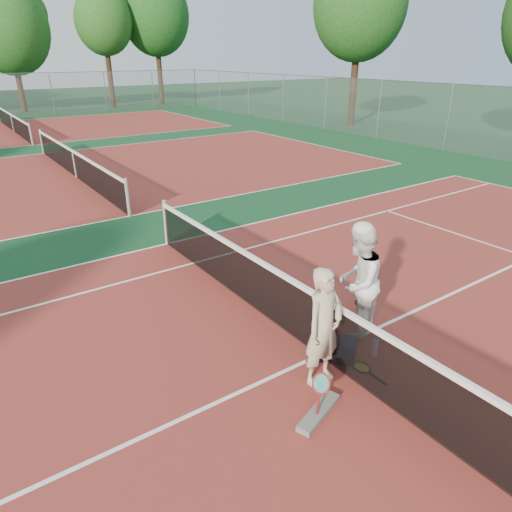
% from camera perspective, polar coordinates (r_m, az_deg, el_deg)
% --- Properties ---
extents(ground, '(130.00, 130.00, 0.00)m').
position_cam_1_polar(ground, '(7.24, 7.95, -12.19)').
color(ground, '#0F3A1E').
rests_on(ground, ground).
extents(court_main, '(23.77, 10.97, 0.01)m').
position_cam_1_polar(court_main, '(7.24, 7.95, -12.17)').
color(court_main, maroon).
rests_on(court_main, ground).
extents(court_far_a, '(23.77, 10.97, 0.01)m').
position_cam_1_polar(court_far_a, '(18.64, -21.52, 9.15)').
color(court_far_a, maroon).
rests_on(court_far_a, ground).
extents(court_far_b, '(23.77, 10.97, 0.01)m').
position_cam_1_polar(court_far_b, '(31.74, -27.99, 13.58)').
color(court_far_b, maroon).
rests_on(court_far_b, ground).
extents(net_main, '(0.10, 10.98, 1.02)m').
position_cam_1_polar(net_main, '(6.95, 8.18, -8.78)').
color(net_main, black).
rests_on(net_main, ground).
extents(net_far_a, '(0.10, 10.98, 1.02)m').
position_cam_1_polar(net_far_a, '(18.53, -21.75, 10.66)').
color(net_far_a, black).
rests_on(net_far_a, ground).
extents(net_far_b, '(0.10, 10.98, 1.02)m').
position_cam_1_polar(net_far_b, '(31.67, -28.17, 14.47)').
color(net_far_b, black).
rests_on(net_far_b, ground).
extents(fence_right, '(0.06, 54.50, 3.00)m').
position_cam_1_polar(fence_right, '(23.06, 27.29, 14.58)').
color(fence_right, slate).
rests_on(fence_right, ground).
extents(player_a, '(0.68, 0.49, 1.73)m').
position_cam_1_polar(player_a, '(6.28, 8.48, -8.81)').
color(player_a, '#B8AC8E').
rests_on(player_a, ground).
extents(player_b, '(1.13, 1.03, 1.88)m').
position_cam_1_polar(player_b, '(7.39, 12.62, -3.20)').
color(player_b, white).
rests_on(player_b, ground).
extents(racket_red, '(0.38, 0.38, 0.56)m').
position_cam_1_polar(racket_red, '(6.12, 8.06, -16.64)').
color(racket_red, maroon).
rests_on(racket_red, ground).
extents(racket_black_held, '(0.46, 0.43, 0.50)m').
position_cam_1_polar(racket_black_held, '(7.98, 13.00, -6.71)').
color(racket_black_held, black).
rests_on(racket_black_held, ground).
extents(racket_spare, '(0.28, 0.61, 0.03)m').
position_cam_1_polar(racket_spare, '(7.08, 13.07, -13.40)').
color(racket_spare, black).
rests_on(racket_spare, ground).
extents(sports_bag_navy, '(0.46, 0.44, 0.30)m').
position_cam_1_polar(sports_bag_navy, '(7.16, 11.25, -11.42)').
color(sports_bag_navy, black).
rests_on(sports_bag_navy, ground).
extents(sports_bag_purple, '(0.33, 0.23, 0.26)m').
position_cam_1_polar(sports_bag_purple, '(7.16, 8.45, -11.38)').
color(sports_bag_purple, black).
rests_on(sports_bag_purple, ground).
extents(net_cover_canvas, '(0.84, 0.46, 0.09)m').
position_cam_1_polar(net_cover_canvas, '(6.21, 7.84, -18.81)').
color(net_cover_canvas, '#5E5955').
rests_on(net_cover_canvas, ground).
extents(water_bottle, '(0.09, 0.09, 0.30)m').
position_cam_1_polar(water_bottle, '(7.31, 14.71, -10.98)').
color(water_bottle, silver).
rests_on(water_bottle, ground).
extents(tree_back_3, '(5.87, 5.87, 9.41)m').
position_cam_1_polar(tree_back_3, '(42.72, -28.53, 23.73)').
color(tree_back_3, '#382314').
rests_on(tree_back_3, ground).
extents(tree_back_4, '(4.56, 4.56, 9.31)m').
position_cam_1_polar(tree_back_4, '(43.54, -18.53, 26.01)').
color(tree_back_4, '#382314').
rests_on(tree_back_4, ground).
extents(tree_back_5, '(5.84, 5.84, 10.68)m').
position_cam_1_polar(tree_back_5, '(45.54, -12.48, 27.29)').
color(tree_back_5, '#382314').
rests_on(tree_back_5, ground).
extents(tree_right_1, '(5.57, 5.57, 10.14)m').
position_cam_1_polar(tree_right_1, '(31.49, 12.88, 28.29)').
color(tree_right_1, '#382314').
rests_on(tree_right_1, ground).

